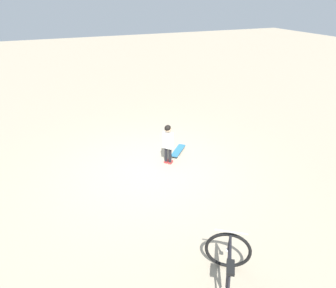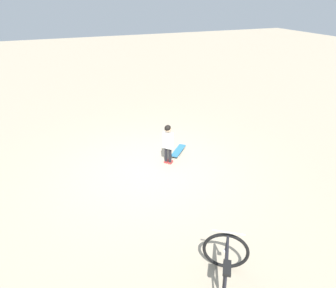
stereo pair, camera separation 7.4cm
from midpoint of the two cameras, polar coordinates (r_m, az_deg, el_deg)
ground_plane at (r=7.09m, az=-3.32°, el=-5.04°), size 50.00×50.00×0.00m
child_person at (r=7.01m, az=0.31°, el=0.77°), size 0.27×0.40×1.06m
skateboard at (r=7.77m, az=2.35°, el=-1.32°), size 0.63×0.66×0.07m
bicycle_near at (r=4.41m, az=11.69°, el=-24.77°), size 1.18×1.28×0.85m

